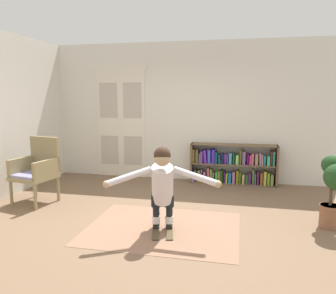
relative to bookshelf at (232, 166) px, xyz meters
name	(u,v)px	position (x,y,z in m)	size (l,w,h in m)	color
ground_plane	(161,223)	(-0.92, -2.39, -0.37)	(7.20, 7.20, 0.00)	brown
back_wall	(189,112)	(-0.92, 0.21, 1.08)	(6.00, 0.10, 2.90)	silver
double_door	(121,121)	(-2.44, 0.15, 0.86)	(1.22, 0.05, 2.45)	silver
rug	(163,228)	(-0.85, -2.57, -0.36)	(2.06, 1.60, 0.01)	#8D664F
bookshelf	(232,166)	(0.00, 0.00, 0.00)	(1.75, 0.30, 0.82)	brown
wicker_chair	(37,168)	(-3.18, -1.91, 0.22)	(0.71, 0.71, 1.10)	#8D7E55
potted_plant	(334,184)	(1.40, -2.08, 0.26)	(0.35, 0.57, 0.99)	brown
skis_pair	(163,226)	(-0.86, -2.54, -0.34)	(0.45, 0.87, 0.07)	#4B3C25
person_skier	(162,183)	(-0.82, -2.72, 0.32)	(1.42, 0.76, 1.10)	white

